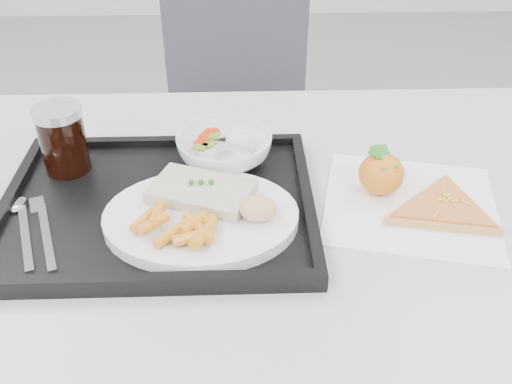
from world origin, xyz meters
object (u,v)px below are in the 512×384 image
at_px(tray, 159,206).
at_px(dinner_plate, 201,218).
at_px(cola_glass, 63,138).
at_px(tangerine, 381,173).
at_px(table, 247,243).
at_px(salad_bowl, 224,149).
at_px(chair, 237,93).
at_px(pizza_slice, 444,209).

bearing_deg(tray, dinner_plate, -37.44).
xyz_separation_m(cola_glass, tangerine, (0.48, -0.06, -0.04)).
xyz_separation_m(table, salad_bowl, (-0.03, 0.11, 0.11)).
relative_size(chair, pizza_slice, 3.89).
xyz_separation_m(chair, salad_bowl, (-0.02, -0.73, 0.25)).
distance_m(table, cola_glass, 0.33).
xyz_separation_m(tray, salad_bowl, (0.10, 0.11, 0.03)).
distance_m(table, dinner_plate, 0.12).
bearing_deg(dinner_plate, salad_bowl, 79.07).
bearing_deg(chair, tray, -97.79).
height_order(table, salad_bowl, salad_bowl).
relative_size(tray, tangerine, 5.37).
bearing_deg(tray, cola_glass, 147.70).
bearing_deg(table, salad_bowl, 106.63).
height_order(cola_glass, tangerine, cola_glass).
bearing_deg(salad_bowl, pizza_slice, -22.57).
bearing_deg(cola_glass, dinner_plate, -33.91).
height_order(tray, dinner_plate, dinner_plate).
distance_m(salad_bowl, pizza_slice, 0.35).
bearing_deg(dinner_plate, chair, 86.79).
bearing_deg(table, tangerine, 9.76).
relative_size(chair, tangerine, 11.09).
relative_size(table, tangerine, 14.31).
xyz_separation_m(tray, dinner_plate, (0.06, -0.05, 0.02)).
bearing_deg(dinner_plate, cola_glass, 146.09).
xyz_separation_m(chair, dinner_plate, (-0.05, -0.89, 0.24)).
bearing_deg(dinner_plate, tangerine, 17.50).
bearing_deg(tray, pizza_slice, -3.20).
relative_size(dinner_plate, cola_glass, 2.50).
distance_m(cola_glass, tangerine, 0.49).
relative_size(table, dinner_plate, 4.44).
distance_m(chair, salad_bowl, 0.77).
height_order(tray, salad_bowl, salad_bowl).
height_order(table, tangerine, tangerine).
xyz_separation_m(chair, pizza_slice, (0.30, -0.86, 0.22)).
distance_m(tangerine, pizza_slice, 0.10).
relative_size(chair, tray, 2.07).
bearing_deg(salad_bowl, tray, -131.17).
distance_m(chair, dinner_plate, 0.92).
bearing_deg(cola_glass, pizza_slice, -11.87).
xyz_separation_m(dinner_plate, pizza_slice, (0.35, 0.03, -0.01)).
distance_m(table, tray, 0.15).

